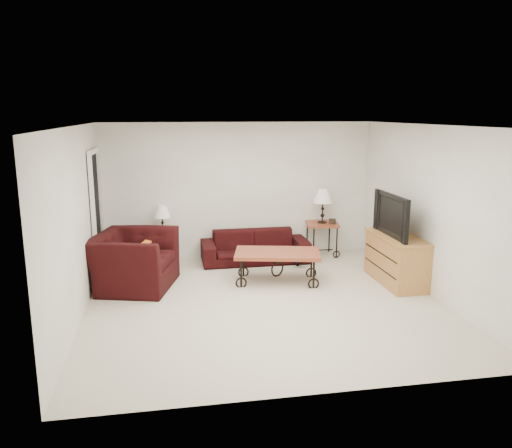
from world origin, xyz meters
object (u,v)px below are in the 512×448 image
(sofa, at_px, (255,247))
(lamp_left, at_px, (162,220))
(lamp_right, at_px, (323,206))
(coffee_table, at_px, (277,267))
(side_table_left, at_px, (164,249))
(side_table_right, at_px, (322,239))
(armchair, at_px, (134,261))
(television, at_px, (398,215))
(backpack, at_px, (298,254))
(tv_stand, at_px, (396,259))

(sofa, distance_m, lamp_left, 1.73)
(lamp_right, bearing_deg, coffee_table, -130.54)
(lamp_right, bearing_deg, side_table_left, 180.00)
(side_table_left, distance_m, coffee_table, 2.25)
(side_table_right, bearing_deg, sofa, -172.22)
(armchair, bearing_deg, side_table_right, -55.00)
(side_table_right, bearing_deg, lamp_left, 180.00)
(lamp_right, height_order, coffee_table, lamp_right)
(side_table_left, distance_m, television, 4.10)
(side_table_left, bearing_deg, armchair, -110.77)
(lamp_right, height_order, television, television)
(sofa, bearing_deg, armchair, -154.09)
(coffee_table, relative_size, backpack, 2.99)
(tv_stand, xyz_separation_m, backpack, (-1.32, 1.12, -0.16))
(lamp_right, bearing_deg, sofa, -172.22)
(tv_stand, relative_size, television, 1.12)
(sofa, bearing_deg, side_table_left, 173.73)
(sofa, distance_m, armchair, 2.33)
(side_table_right, relative_size, lamp_left, 1.20)
(side_table_right, relative_size, backpack, 1.43)
(side_table_left, relative_size, armchair, 0.41)
(armchair, distance_m, backpack, 2.86)
(side_table_left, bearing_deg, television, -25.27)
(coffee_table, bearing_deg, lamp_right, 49.46)
(lamp_left, height_order, television, television)
(armchair, bearing_deg, backpack, -62.07)
(lamp_left, bearing_deg, tv_stand, -25.15)
(lamp_left, distance_m, lamp_right, 2.96)
(lamp_left, bearing_deg, side_table_left, 0.00)
(tv_stand, bearing_deg, side_table_right, 112.10)
(sofa, height_order, armchair, armchair)
(side_table_right, xyz_separation_m, backpack, (-0.62, -0.59, -0.10))
(armchair, bearing_deg, lamp_left, -5.11)
(television, bearing_deg, armchair, -97.22)
(television, bearing_deg, coffee_table, -100.97)
(lamp_left, bearing_deg, side_table_right, -0.00)
(coffee_table, relative_size, tv_stand, 1.04)
(lamp_right, bearing_deg, lamp_left, 180.00)
(lamp_left, height_order, armchair, lamp_left)
(side_table_right, height_order, backpack, side_table_right)
(armchair, relative_size, television, 1.13)
(television, bearing_deg, side_table_right, -158.48)
(sofa, bearing_deg, coffee_table, -82.45)
(sofa, xyz_separation_m, side_table_right, (1.32, 0.18, 0.04))
(side_table_right, height_order, lamp_left, lamp_left)
(lamp_right, distance_m, tv_stand, 1.94)
(coffee_table, relative_size, armchair, 1.02)
(side_table_right, xyz_separation_m, lamp_right, (0.00, 0.00, 0.64))
(side_table_right, relative_size, armchair, 0.49)
(side_table_left, height_order, lamp_left, lamp_left)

